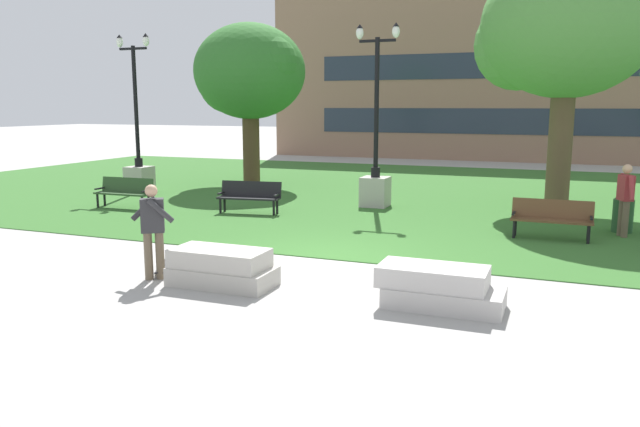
{
  "coord_description": "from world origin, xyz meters",
  "views": [
    {
      "loc": [
        4.44,
        -11.45,
        3.09
      ],
      "look_at": [
        0.48,
        -1.4,
        1.2
      ],
      "focal_mm": 35.0,
      "sensor_mm": 36.0,
      "label": 1
    }
  ],
  "objects_px": {
    "concrete_block_left": "(439,288)",
    "person_bystander_near_lawn": "(625,196)",
    "concrete_block_center": "(221,268)",
    "park_bench_near_right": "(552,217)",
    "trash_bin": "(623,213)",
    "lamp_post_center": "(376,171)",
    "skateboard": "(163,268)",
    "lamp_post_right": "(139,161)",
    "park_bench_far_left": "(125,191)",
    "person_skateboarder": "(153,226)",
    "park_bench_near_left": "(250,195)"
  },
  "relations": [
    {
      "from": "person_skateboarder",
      "to": "lamp_post_center",
      "type": "distance_m",
      "value": 9.29
    },
    {
      "from": "park_bench_near_right",
      "to": "concrete_block_center",
      "type": "bearing_deg",
      "value": -130.65
    },
    {
      "from": "person_skateboarder",
      "to": "park_bench_far_left",
      "type": "xyz_separation_m",
      "value": [
        -5.57,
        6.15,
        -0.43
      ]
    },
    {
      "from": "concrete_block_center",
      "to": "skateboard",
      "type": "xyz_separation_m",
      "value": [
        -1.46,
        0.33,
        -0.22
      ]
    },
    {
      "from": "park_bench_near_right",
      "to": "person_bystander_near_lawn",
      "type": "distance_m",
      "value": 1.85
    },
    {
      "from": "trash_bin",
      "to": "lamp_post_center",
      "type": "bearing_deg",
      "value": 166.81
    },
    {
      "from": "park_bench_near_left",
      "to": "park_bench_near_right",
      "type": "distance_m",
      "value": 8.17
    },
    {
      "from": "trash_bin",
      "to": "park_bench_near_left",
      "type": "bearing_deg",
      "value": -174.81
    },
    {
      "from": "park_bench_near_right",
      "to": "trash_bin",
      "type": "distance_m",
      "value": 2.16
    },
    {
      "from": "skateboard",
      "to": "trash_bin",
      "type": "xyz_separation_m",
      "value": [
        8.27,
        7.18,
        0.42
      ]
    },
    {
      "from": "person_bystander_near_lawn",
      "to": "person_skateboarder",
      "type": "bearing_deg",
      "value": -138.92
    },
    {
      "from": "concrete_block_left",
      "to": "lamp_post_right",
      "type": "relative_size",
      "value": 0.35
    },
    {
      "from": "skateboard",
      "to": "person_bystander_near_lawn",
      "type": "xyz_separation_m",
      "value": [
        8.23,
        6.62,
        0.9
      ]
    },
    {
      "from": "person_bystander_near_lawn",
      "to": "lamp_post_center",
      "type": "bearing_deg",
      "value": 162.28
    },
    {
      "from": "park_bench_near_right",
      "to": "lamp_post_right",
      "type": "height_order",
      "value": "lamp_post_right"
    },
    {
      "from": "skateboard",
      "to": "lamp_post_right",
      "type": "height_order",
      "value": "lamp_post_right"
    },
    {
      "from": "person_skateboarder",
      "to": "park_bench_near_right",
      "type": "height_order",
      "value": "person_skateboarder"
    },
    {
      "from": "park_bench_far_left",
      "to": "trash_bin",
      "type": "height_order",
      "value": "trash_bin"
    },
    {
      "from": "lamp_post_right",
      "to": "lamp_post_center",
      "type": "bearing_deg",
      "value": -0.38
    },
    {
      "from": "concrete_block_center",
      "to": "concrete_block_left",
      "type": "xyz_separation_m",
      "value": [
        3.73,
        0.2,
        0.0
      ]
    },
    {
      "from": "concrete_block_center",
      "to": "person_bystander_near_lawn",
      "type": "distance_m",
      "value": 9.73
    },
    {
      "from": "park_bench_far_left",
      "to": "person_bystander_near_lawn",
      "type": "relative_size",
      "value": 1.06
    },
    {
      "from": "person_skateboarder",
      "to": "lamp_post_right",
      "type": "height_order",
      "value": "lamp_post_right"
    },
    {
      "from": "skateboard",
      "to": "lamp_post_center",
      "type": "distance_m",
      "value": 8.95
    },
    {
      "from": "park_bench_near_right",
      "to": "lamp_post_center",
      "type": "xyz_separation_m",
      "value": [
        -5.14,
        3.03,
        0.57
      ]
    },
    {
      "from": "park_bench_near_left",
      "to": "person_bystander_near_lawn",
      "type": "relative_size",
      "value": 1.09
    },
    {
      "from": "park_bench_near_right",
      "to": "trash_bin",
      "type": "relative_size",
      "value": 1.88
    },
    {
      "from": "concrete_block_left",
      "to": "park_bench_far_left",
      "type": "bearing_deg",
      "value": 151.09
    },
    {
      "from": "park_bench_near_left",
      "to": "person_bystander_near_lawn",
      "type": "xyz_separation_m",
      "value": [
        9.72,
        0.32,
        0.45
      ]
    },
    {
      "from": "skateboard",
      "to": "park_bench_near_right",
      "type": "relative_size",
      "value": 0.54
    },
    {
      "from": "person_skateboarder",
      "to": "person_bystander_near_lawn",
      "type": "bearing_deg",
      "value": 41.08
    },
    {
      "from": "person_skateboarder",
      "to": "skateboard",
      "type": "distance_m",
      "value": 1.0
    },
    {
      "from": "skateboard",
      "to": "trash_bin",
      "type": "relative_size",
      "value": 1.02
    },
    {
      "from": "trash_bin",
      "to": "person_bystander_near_lawn",
      "type": "height_order",
      "value": "person_bystander_near_lawn"
    },
    {
      "from": "concrete_block_left",
      "to": "lamp_post_center",
      "type": "distance_m",
      "value": 9.65
    },
    {
      "from": "park_bench_near_left",
      "to": "lamp_post_center",
      "type": "bearing_deg",
      "value": 39.32
    },
    {
      "from": "concrete_block_center",
      "to": "park_bench_near_right",
      "type": "relative_size",
      "value": 1.0
    },
    {
      "from": "lamp_post_center",
      "to": "person_skateboarder",
      "type": "bearing_deg",
      "value": -98.53
    },
    {
      "from": "skateboard",
      "to": "person_bystander_near_lawn",
      "type": "height_order",
      "value": "person_bystander_near_lawn"
    },
    {
      "from": "park_bench_near_right",
      "to": "person_skateboarder",
      "type": "bearing_deg",
      "value": -136.6
    },
    {
      "from": "concrete_block_center",
      "to": "lamp_post_center",
      "type": "height_order",
      "value": "lamp_post_center"
    },
    {
      "from": "concrete_block_left",
      "to": "trash_bin",
      "type": "distance_m",
      "value": 7.94
    },
    {
      "from": "person_skateboarder",
      "to": "park_bench_far_left",
      "type": "height_order",
      "value": "person_skateboarder"
    },
    {
      "from": "lamp_post_right",
      "to": "park_bench_near_left",
      "type": "bearing_deg",
      "value": -23.63
    },
    {
      "from": "concrete_block_left",
      "to": "person_bystander_near_lawn",
      "type": "height_order",
      "value": "person_bystander_near_lawn"
    },
    {
      "from": "park_bench_near_left",
      "to": "park_bench_near_right",
      "type": "relative_size",
      "value": 1.03
    },
    {
      "from": "lamp_post_center",
      "to": "skateboard",
      "type": "bearing_deg",
      "value": -99.88
    },
    {
      "from": "lamp_post_center",
      "to": "lamp_post_right",
      "type": "distance_m",
      "value": 8.78
    },
    {
      "from": "skateboard",
      "to": "park_bench_near_left",
      "type": "bearing_deg",
      "value": 103.28
    },
    {
      "from": "concrete_block_center",
      "to": "concrete_block_left",
      "type": "distance_m",
      "value": 3.73
    }
  ]
}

